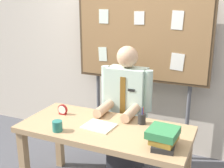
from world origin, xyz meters
TOP-DOWN VIEW (x-y plane):
  - back_wall at (0.00, 1.17)m, footprint 6.40×0.08m
  - desk at (0.00, 0.00)m, footprint 1.50×0.69m
  - person at (0.00, 0.53)m, footprint 0.55×0.56m
  - bulletin_board at (0.00, 0.97)m, footprint 1.55×0.09m
  - book_stack at (0.56, -0.13)m, footprint 0.23×0.27m
  - open_notebook at (-0.05, -0.02)m, footprint 0.28×0.24m
  - desk_clock at (-0.50, 0.09)m, footprint 0.10×0.04m
  - coffee_mug at (-0.33, -0.24)m, footprint 0.09×0.09m
  - pen_holder at (0.28, 0.20)m, footprint 0.07×0.07m

SIDE VIEW (x-z plane):
  - desk at x=0.00m, z-range 0.26..0.99m
  - person at x=0.00m, z-range -0.05..1.32m
  - open_notebook at x=-0.05m, z-range 0.72..0.74m
  - desk_clock at x=-0.50m, z-range 0.72..0.82m
  - coffee_mug at x=-0.33m, z-range 0.72..0.82m
  - pen_holder at x=0.28m, z-range 0.69..0.85m
  - book_stack at x=0.56m, z-range 0.73..0.87m
  - back_wall at x=0.00m, z-range 0.00..2.70m
  - bulletin_board at x=0.00m, z-range 0.43..2.33m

